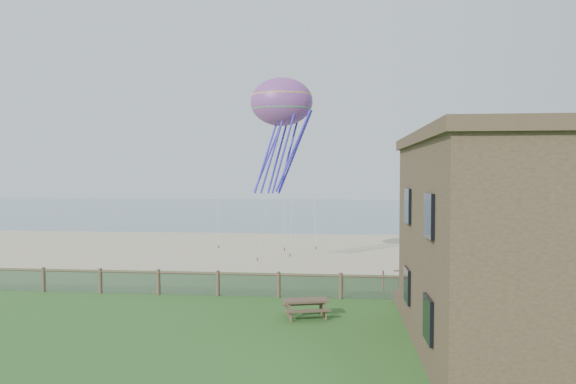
% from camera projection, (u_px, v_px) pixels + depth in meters
% --- Properties ---
extents(ground, '(160.00, 160.00, 0.00)m').
position_uv_depth(ground, '(260.00, 337.00, 18.88)').
color(ground, '#284E1B').
rests_on(ground, ground).
extents(sand_beach, '(72.00, 20.00, 0.02)m').
position_uv_depth(sand_beach, '(302.00, 249.00, 40.76)').
color(sand_beach, tan).
rests_on(sand_beach, ground).
extents(ocean, '(160.00, 68.00, 0.02)m').
position_uv_depth(ocean, '(320.00, 210.00, 84.53)').
color(ocean, slate).
rests_on(ocean, ground).
extents(chainlink_fence, '(36.20, 0.20, 1.25)m').
position_uv_depth(chainlink_fence, '(279.00, 286.00, 24.83)').
color(chainlink_fence, brown).
rests_on(chainlink_fence, ground).
extents(motel_deck, '(15.00, 2.00, 0.50)m').
position_uv_depth(motel_deck, '(569.00, 304.00, 22.59)').
color(motel_deck, brown).
rests_on(motel_deck, ground).
extents(picnic_table, '(2.14, 1.81, 0.78)m').
position_uv_depth(picnic_table, '(306.00, 308.00, 21.37)').
color(picnic_table, brown).
rests_on(picnic_table, ground).
extents(octopus_kite, '(4.24, 3.45, 7.64)m').
position_uv_depth(octopus_kite, '(282.00, 134.00, 31.77)').
color(octopus_kite, red).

